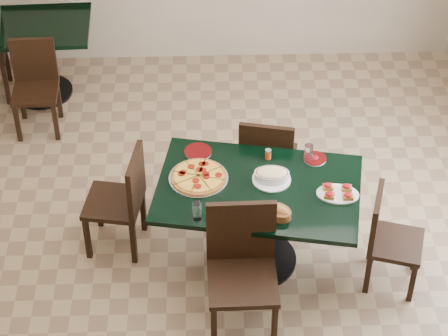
{
  "coord_description": "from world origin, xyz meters",
  "views": [
    {
      "loc": [
        0.01,
        -4.72,
        4.89
      ],
      "look_at": [
        0.16,
        0.0,
        0.85
      ],
      "focal_mm": 70.0,
      "sensor_mm": 36.0,
      "label": 1
    }
  ],
  "objects_px": {
    "main_table": "(258,206)",
    "pepperoni_pizza": "(198,177)",
    "lasagna_casserole": "(272,175)",
    "bread_basket": "(277,212)",
    "back_table": "(36,46)",
    "back_chair_near": "(35,81)",
    "chair_far": "(267,158)",
    "chair_right": "(387,235)",
    "chair_near": "(242,262)",
    "bruschetta_platter": "(338,192)",
    "chair_left": "(123,197)"
  },
  "relations": [
    {
      "from": "back_table",
      "to": "chair_near",
      "type": "relative_size",
      "value": 1.05
    },
    {
      "from": "main_table",
      "to": "chair_far",
      "type": "xyz_separation_m",
      "value": [
        0.11,
        0.61,
        -0.07
      ]
    },
    {
      "from": "bread_basket",
      "to": "bruschetta_platter",
      "type": "distance_m",
      "value": 0.48
    },
    {
      "from": "back_chair_near",
      "to": "bruschetta_platter",
      "type": "height_order",
      "value": "back_chair_near"
    },
    {
      "from": "chair_left",
      "to": "bruschetta_platter",
      "type": "bearing_deg",
      "value": 88.6
    },
    {
      "from": "chair_near",
      "to": "back_chair_near",
      "type": "bearing_deg",
      "value": 125.17
    },
    {
      "from": "chair_left",
      "to": "bread_basket",
      "type": "bearing_deg",
      "value": 75.17
    },
    {
      "from": "back_table",
      "to": "lasagna_casserole",
      "type": "xyz_separation_m",
      "value": [
        2.01,
        -2.18,
        0.27
      ]
    },
    {
      "from": "pepperoni_pizza",
      "to": "back_table",
      "type": "bearing_deg",
      "value": 124.58
    },
    {
      "from": "chair_left",
      "to": "back_chair_near",
      "type": "xyz_separation_m",
      "value": [
        -0.87,
        1.57,
        -0.03
      ]
    },
    {
      "from": "chair_far",
      "to": "lasagna_casserole",
      "type": "relative_size",
      "value": 3.22
    },
    {
      "from": "main_table",
      "to": "bruschetta_platter",
      "type": "distance_m",
      "value": 0.6
    },
    {
      "from": "chair_far",
      "to": "chair_right",
      "type": "relative_size",
      "value": 1.11
    },
    {
      "from": "main_table",
      "to": "pepperoni_pizza",
      "type": "bearing_deg",
      "value": 176.89
    },
    {
      "from": "chair_near",
      "to": "chair_right",
      "type": "bearing_deg",
      "value": 16.79
    },
    {
      "from": "pepperoni_pizza",
      "to": "lasagna_casserole",
      "type": "xyz_separation_m",
      "value": [
        0.52,
        -0.03,
        0.03
      ]
    },
    {
      "from": "back_table",
      "to": "chair_right",
      "type": "relative_size",
      "value": 1.3
    },
    {
      "from": "chair_left",
      "to": "pepperoni_pizza",
      "type": "relative_size",
      "value": 2.07
    },
    {
      "from": "chair_near",
      "to": "main_table",
      "type": "bearing_deg",
      "value": 74.53
    },
    {
      "from": "chair_near",
      "to": "back_chair_near",
      "type": "xyz_separation_m",
      "value": [
        -1.72,
        2.33,
        -0.1
      ]
    },
    {
      "from": "pepperoni_pizza",
      "to": "chair_right",
      "type": "bearing_deg",
      "value": -13.26
    },
    {
      "from": "chair_right",
      "to": "bruschetta_platter",
      "type": "height_order",
      "value": "chair_right"
    },
    {
      "from": "main_table",
      "to": "pepperoni_pizza",
      "type": "xyz_separation_m",
      "value": [
        -0.43,
        0.1,
        0.2
      ]
    },
    {
      "from": "chair_right",
      "to": "bruschetta_platter",
      "type": "bearing_deg",
      "value": 89.06
    },
    {
      "from": "main_table",
      "to": "pepperoni_pizza",
      "type": "relative_size",
      "value": 3.68
    },
    {
      "from": "main_table",
      "to": "bruschetta_platter",
      "type": "xyz_separation_m",
      "value": [
        0.55,
        -0.1,
        0.21
      ]
    },
    {
      "from": "bread_basket",
      "to": "back_table",
      "type": "bearing_deg",
      "value": 160.62
    },
    {
      "from": "pepperoni_pizza",
      "to": "bruschetta_platter",
      "type": "height_order",
      "value": "bruschetta_platter"
    },
    {
      "from": "main_table",
      "to": "chair_far",
      "type": "distance_m",
      "value": 0.63
    },
    {
      "from": "pepperoni_pizza",
      "to": "main_table",
      "type": "bearing_deg",
      "value": -13.57
    },
    {
      "from": "chair_near",
      "to": "bread_basket",
      "type": "xyz_separation_m",
      "value": [
        0.25,
        0.26,
        0.22
      ]
    },
    {
      "from": "back_table",
      "to": "chair_far",
      "type": "height_order",
      "value": "chair_far"
    },
    {
      "from": "chair_far",
      "to": "lasagna_casserole",
      "type": "xyz_separation_m",
      "value": [
        -0.01,
        -0.54,
        0.29
      ]
    },
    {
      "from": "chair_far",
      "to": "chair_near",
      "type": "xyz_separation_m",
      "value": [
        -0.25,
        -1.17,
        0.07
      ]
    },
    {
      "from": "lasagna_casserole",
      "to": "bread_basket",
      "type": "distance_m",
      "value": 0.37
    },
    {
      "from": "lasagna_casserole",
      "to": "bruschetta_platter",
      "type": "xyz_separation_m",
      "value": [
        0.45,
        -0.17,
        -0.02
      ]
    },
    {
      "from": "back_table",
      "to": "chair_right",
      "type": "bearing_deg",
      "value": -43.39
    },
    {
      "from": "pepperoni_pizza",
      "to": "back_chair_near",
      "type": "bearing_deg",
      "value": 130.57
    },
    {
      "from": "chair_far",
      "to": "chair_near",
      "type": "distance_m",
      "value": 1.2
    },
    {
      "from": "chair_left",
      "to": "lasagna_casserole",
      "type": "xyz_separation_m",
      "value": [
        1.09,
        -0.13,
        0.3
      ]
    },
    {
      "from": "chair_near",
      "to": "bruschetta_platter",
      "type": "bearing_deg",
      "value": 32.21
    },
    {
      "from": "back_table",
      "to": "bread_basket",
      "type": "height_order",
      "value": "bread_basket"
    },
    {
      "from": "chair_right",
      "to": "bruschetta_platter",
      "type": "relative_size",
      "value": 2.47
    },
    {
      "from": "main_table",
      "to": "chair_right",
      "type": "bearing_deg",
      "value": -2.65
    },
    {
      "from": "main_table",
      "to": "chair_right",
      "type": "distance_m",
      "value": 0.95
    },
    {
      "from": "bruschetta_platter",
      "to": "chair_right",
      "type": "bearing_deg",
      "value": -8.69
    },
    {
      "from": "chair_near",
      "to": "bruschetta_platter",
      "type": "height_order",
      "value": "chair_near"
    },
    {
      "from": "chair_near",
      "to": "back_chair_near",
      "type": "relative_size",
      "value": 1.19
    },
    {
      "from": "chair_far",
      "to": "chair_near",
      "type": "bearing_deg",
      "value": 89.69
    },
    {
      "from": "back_chair_near",
      "to": "chair_right",
      "type": "bearing_deg",
      "value": -37.24
    }
  ]
}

